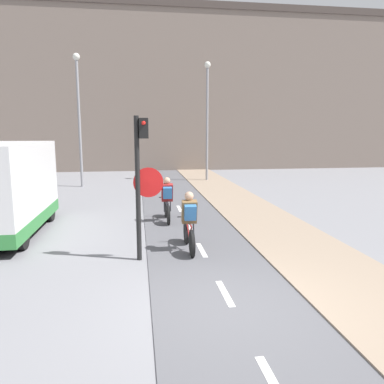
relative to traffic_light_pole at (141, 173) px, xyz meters
name	(u,v)px	position (x,y,z in m)	size (l,w,h in m)	color
ground_plane	(232,307)	(1.44, -2.58, -2.01)	(120.00, 120.00, 0.00)	gray
bike_lane	(232,306)	(1.44, -2.57, -2.00)	(2.68, 60.00, 0.02)	#56565B
sidewalk_strip	(371,296)	(3.98, -2.58, -1.98)	(2.40, 60.00, 0.05)	gray
building_row_background	(156,91)	(1.44, 21.77, 3.97)	(60.00, 5.20, 11.93)	slate
traffic_light_pole	(141,173)	(0.00, 0.00, 0.00)	(0.67, 0.25, 3.25)	black
street_lamp_far	(79,107)	(-3.01, 11.90, 2.13)	(0.36, 0.36, 6.76)	gray
street_lamp_sidewalk	(207,109)	(3.94, 13.28, 2.13)	(0.36, 0.36, 6.77)	gray
cyclist_near	(189,223)	(1.14, 0.49, -1.30)	(0.46, 1.70, 1.47)	black
cyclist_far	(167,200)	(0.84, 3.57, -1.31)	(0.46, 1.66, 1.45)	black
van	(3,190)	(-3.84, 2.69, -0.74)	(1.98, 4.66, 2.59)	silver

